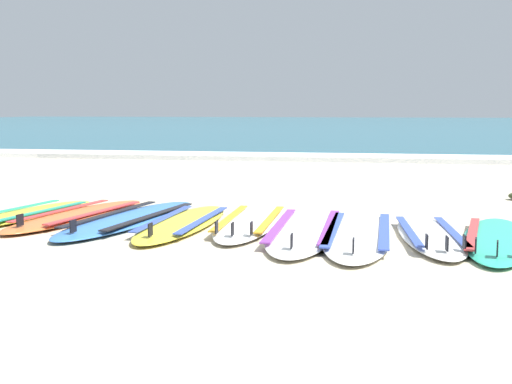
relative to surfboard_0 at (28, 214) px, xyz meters
name	(u,v)px	position (x,y,z in m)	size (l,w,h in m)	color
ground_plane	(278,226)	(2.67, -0.05, -0.04)	(80.00, 80.00, 0.00)	#C1B599
sea	(365,125)	(2.67, 37.68, 0.01)	(80.00, 60.00, 0.10)	#23667A
wave_foam_strip	(335,158)	(2.67, 8.35, 0.02)	(80.00, 1.35, 0.11)	white
surfboard_0	(28,214)	(0.00, 0.00, 0.00)	(0.88, 2.13, 0.18)	yellow
surfboard_1	(79,215)	(0.56, 0.03, 0.00)	(0.96, 2.37, 0.18)	orange
surfboard_2	(131,218)	(1.17, -0.08, 0.00)	(1.00, 2.60, 0.18)	#3875CC
surfboard_3	(183,223)	(1.76, -0.23, 0.00)	(0.62, 2.25, 0.18)	yellow
surfboard_4	(250,222)	(2.40, -0.08, 0.00)	(0.60, 2.23, 0.18)	white
surfboard_5	(305,229)	(2.96, -0.36, 0.00)	(0.66, 2.54, 0.18)	white
surfboard_6	(359,233)	(3.46, -0.47, 0.00)	(0.64, 2.49, 0.18)	white
surfboard_7	(430,235)	(4.08, -0.44, 0.00)	(0.68, 2.09, 0.18)	white
surfboard_8	(497,239)	(4.62, -0.51, 0.00)	(0.90, 2.27, 0.18)	#2DB793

